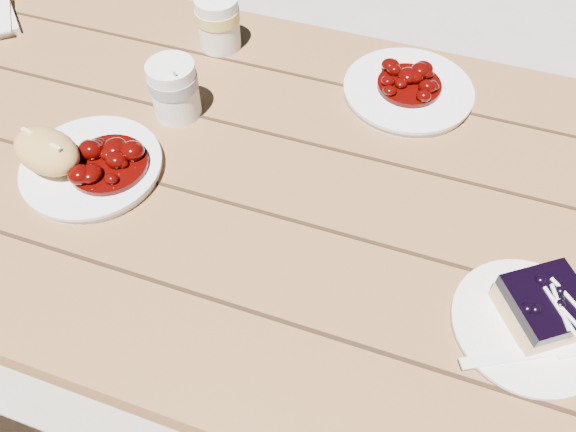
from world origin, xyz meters
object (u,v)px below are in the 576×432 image
(blueberry_cake, at_px, (545,306))
(picnic_table, at_px, (233,220))
(main_plate, at_px, (92,168))
(dessert_plate, at_px, (528,326))
(coffee_cup, at_px, (174,89))
(second_plate, at_px, (408,91))
(bread_roll, at_px, (47,151))
(second_cup, at_px, (218,23))

(blueberry_cake, bearing_deg, picnic_table, 130.00)
(main_plate, bearing_deg, dessert_plate, -4.58)
(blueberry_cake, relative_size, coffee_cup, 1.32)
(picnic_table, xyz_separation_m, coffee_cup, (-0.12, 0.08, 0.21))
(picnic_table, height_order, blueberry_cake, blueberry_cake)
(blueberry_cake, xyz_separation_m, second_plate, (-0.25, 0.38, -0.03))
(coffee_cup, bearing_deg, blueberry_cake, -18.71)
(bread_roll, distance_m, second_plate, 0.61)
(dessert_plate, bearing_deg, coffee_cup, 159.74)
(bread_roll, height_order, second_cup, second_cup)
(coffee_cup, relative_size, second_cup, 1.00)
(bread_roll, bearing_deg, second_plate, 36.73)
(picnic_table, distance_m, bread_roll, 0.34)
(dessert_plate, height_order, second_cup, second_cup)
(coffee_cup, bearing_deg, second_plate, 25.54)
(bread_roll, bearing_deg, second_cup, 73.39)
(dessert_plate, xyz_separation_m, blueberry_cake, (0.01, 0.02, 0.03))
(second_plate, relative_size, second_cup, 2.25)
(blueberry_cake, bearing_deg, bread_roll, 143.19)
(second_plate, distance_m, second_cup, 0.38)
(main_plate, xyz_separation_m, bread_roll, (-0.05, -0.02, 0.04))
(second_cup, bearing_deg, second_plate, -3.70)
(main_plate, bearing_deg, blueberry_cake, -3.26)
(picnic_table, height_order, bread_roll, bread_roll)
(bread_roll, relative_size, dessert_plate, 0.61)
(picnic_table, relative_size, second_cup, 20.13)
(main_plate, height_order, bread_roll, bread_roll)
(bread_roll, relative_size, blueberry_cake, 0.89)
(main_plate, distance_m, second_plate, 0.55)
(second_cup, bearing_deg, coffee_cup, -88.05)
(picnic_table, xyz_separation_m, second_plate, (0.25, 0.25, 0.17))
(main_plate, bearing_deg, bread_roll, -160.02)
(second_plate, bearing_deg, second_cup, 176.30)
(dessert_plate, distance_m, second_plate, 0.46)
(coffee_cup, xyz_separation_m, second_plate, (0.37, 0.17, -0.04))
(main_plate, distance_m, second_cup, 0.38)
(picnic_table, bearing_deg, blueberry_cake, -14.64)
(main_plate, relative_size, second_plate, 0.96)
(blueberry_cake, bearing_deg, second_plate, 87.75)
(dessert_plate, distance_m, coffee_cup, 0.65)
(main_plate, relative_size, blueberry_cake, 1.64)
(bread_roll, height_order, blueberry_cake, bread_roll)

